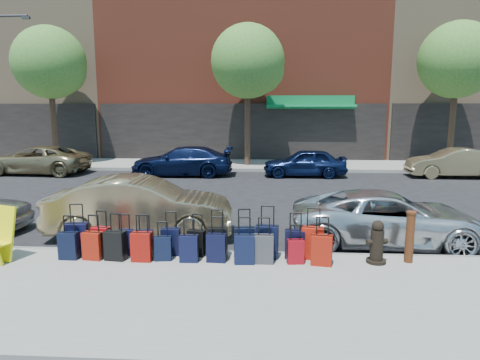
# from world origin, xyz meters

# --- Properties ---
(ground) EXTENTS (120.00, 120.00, 0.00)m
(ground) POSITION_xyz_m (0.00, 0.00, 0.00)
(ground) COLOR black
(ground) RESTS_ON ground
(sidewalk_near) EXTENTS (60.00, 4.00, 0.15)m
(sidewalk_near) POSITION_xyz_m (0.00, -6.50, 0.07)
(sidewalk_near) COLOR gray
(sidewalk_near) RESTS_ON ground
(sidewalk_far) EXTENTS (60.00, 4.00, 0.15)m
(sidewalk_far) POSITION_xyz_m (0.00, 10.00, 0.07)
(sidewalk_far) COLOR gray
(sidewalk_far) RESTS_ON ground
(curb_near) EXTENTS (60.00, 0.08, 0.15)m
(curb_near) POSITION_xyz_m (0.00, -4.48, 0.07)
(curb_near) COLOR gray
(curb_near) RESTS_ON ground
(curb_far) EXTENTS (60.00, 0.08, 0.15)m
(curb_far) POSITION_xyz_m (0.00, 7.98, 0.07)
(curb_far) COLOR gray
(curb_far) RESTS_ON ground
(building_left) EXTENTS (15.00, 12.12, 16.00)m
(building_left) POSITION_xyz_m (-16.00, 17.98, 7.98)
(building_left) COLOR #8E7457
(building_left) RESTS_ON ground
(building_center) EXTENTS (17.00, 12.85, 20.00)m
(building_center) POSITION_xyz_m (0.00, 17.99, 9.98)
(building_center) COLOR maroon
(building_center) RESTS_ON ground
(tree_left) EXTENTS (3.80, 3.80, 7.27)m
(tree_left) POSITION_xyz_m (-9.86, 9.50, 5.41)
(tree_left) COLOR black
(tree_left) RESTS_ON sidewalk_far
(tree_center) EXTENTS (3.80, 3.80, 7.27)m
(tree_center) POSITION_xyz_m (0.64, 9.50, 5.41)
(tree_center) COLOR black
(tree_center) RESTS_ON sidewalk_far
(tree_right) EXTENTS (3.80, 3.80, 7.27)m
(tree_right) POSITION_xyz_m (11.14, 9.50, 5.41)
(tree_right) COLOR black
(tree_right) RESTS_ON sidewalk_far
(suitcase_front_0) EXTENTS (0.48, 0.31, 1.07)m
(suitcase_front_0) POSITION_xyz_m (-2.42, -4.85, 0.48)
(suitcase_front_0) COLOR black
(suitcase_front_0) RESTS_ON sidewalk_near
(suitcase_front_1) EXTENTS (0.41, 0.27, 0.91)m
(suitcase_front_1) POSITION_xyz_m (-1.94, -4.78, 0.44)
(suitcase_front_1) COLOR #A60A0F
(suitcase_front_1) RESTS_ON sidewalk_near
(suitcase_front_2) EXTENTS (0.39, 0.26, 0.86)m
(suitcase_front_2) POSITION_xyz_m (-1.43, -4.81, 0.42)
(suitcase_front_2) COLOR black
(suitcase_front_2) RESTS_ON sidewalk_near
(suitcase_front_3) EXTENTS (0.38, 0.25, 0.86)m
(suitcase_front_3) POSITION_xyz_m (-1.01, -4.83, 0.42)
(suitcase_front_3) COLOR black
(suitcase_front_3) RESTS_ON sidewalk_near
(suitcase_front_4) EXTENTS (0.38, 0.21, 0.91)m
(suitcase_front_4) POSITION_xyz_m (-0.47, -4.76, 0.44)
(suitcase_front_4) COLOR black
(suitcase_front_4) RESTS_ON sidewalk_near
(suitcase_front_5) EXTENTS (0.39, 0.27, 0.87)m
(suitcase_front_5) POSITION_xyz_m (0.07, -4.78, 0.42)
(suitcase_front_5) COLOR black
(suitcase_front_5) RESTS_ON sidewalk_near
(suitcase_front_6) EXTENTS (0.42, 0.25, 1.00)m
(suitcase_front_6) POSITION_xyz_m (0.50, -4.84, 0.46)
(suitcase_front_6) COLOR black
(suitcase_front_6) RESTS_ON sidewalk_near
(suitcase_front_7) EXTENTS (0.44, 0.28, 1.00)m
(suitcase_front_7) POSITION_xyz_m (1.05, -4.80, 0.46)
(suitcase_front_7) COLOR black
(suitcase_front_7) RESTS_ON sidewalk_near
(suitcase_front_8) EXTENTS (0.47, 0.29, 1.08)m
(suitcase_front_8) POSITION_xyz_m (1.51, -4.83, 0.49)
(suitcase_front_8) COLOR black
(suitcase_front_8) RESTS_ON sidewalk_near
(suitcase_front_9) EXTENTS (0.42, 0.26, 0.95)m
(suitcase_front_9) POSITION_xyz_m (2.08, -4.82, 0.45)
(suitcase_front_9) COLOR black
(suitcase_front_9) RESTS_ON sidewalk_near
(suitcase_front_10) EXTENTS (0.47, 0.32, 1.05)m
(suitcase_front_10) POSITION_xyz_m (2.43, -4.83, 0.48)
(suitcase_front_10) COLOR #B31C0B
(suitcase_front_10) RESTS_ON sidewalk_near
(suitcase_back_0) EXTENTS (0.38, 0.23, 0.89)m
(suitcase_back_0) POSITION_xyz_m (-2.47, -5.13, 0.43)
(suitcase_back_0) COLOR black
(suitcase_back_0) RESTS_ON sidewalk_near
(suitcase_back_1) EXTENTS (0.41, 0.27, 0.91)m
(suitcase_back_1) POSITION_xyz_m (-1.98, -5.12, 0.43)
(suitcase_back_1) COLOR maroon
(suitcase_back_1) RESTS_ON sidewalk_near
(suitcase_back_2) EXTENTS (0.43, 0.29, 0.95)m
(suitcase_back_2) POSITION_xyz_m (-1.52, -5.13, 0.45)
(suitcase_back_2) COLOR black
(suitcase_back_2) RESTS_ON sidewalk_near
(suitcase_back_3) EXTENTS (0.40, 0.24, 0.94)m
(suitcase_back_3) POSITION_xyz_m (-0.97, -5.16, 0.44)
(suitcase_back_3) COLOR maroon
(suitcase_back_3) RESTS_ON sidewalk_near
(suitcase_back_4) EXTENTS (0.35, 0.24, 0.79)m
(suitcase_back_4) POSITION_xyz_m (-0.57, -5.08, 0.40)
(suitcase_back_4) COLOR black
(suitcase_back_4) RESTS_ON sidewalk_near
(suitcase_back_5) EXTENTS (0.37, 0.22, 0.86)m
(suitcase_back_5) POSITION_xyz_m (-0.03, -5.13, 0.42)
(suitcase_back_5) COLOR black
(suitcase_back_5) RESTS_ON sidewalk_near
(suitcase_back_6) EXTENTS (0.39, 0.25, 0.90)m
(suitcase_back_6) POSITION_xyz_m (0.51, -5.09, 0.43)
(suitcase_back_6) COLOR black
(suitcase_back_6) RESTS_ON sidewalk_near
(suitcase_back_7) EXTENTS (0.40, 0.24, 0.93)m
(suitcase_back_7) POSITION_xyz_m (1.07, -5.17, 0.44)
(suitcase_back_7) COLOR black
(suitcase_back_7) RESTS_ON sidewalk_near
(suitcase_back_8) EXTENTS (0.39, 0.23, 0.91)m
(suitcase_back_8) POSITION_xyz_m (1.45, -5.12, 0.44)
(suitcase_back_8) COLOR #38373C
(suitcase_back_8) RESTS_ON sidewalk_near
(suitcase_back_9) EXTENTS (0.34, 0.22, 0.77)m
(suitcase_back_9) POSITION_xyz_m (2.07, -5.11, 0.39)
(suitcase_back_9) COLOR maroon
(suitcase_back_9) RESTS_ON sidewalk_near
(suitcase_back_10) EXTENTS (0.43, 0.29, 0.95)m
(suitcase_back_10) POSITION_xyz_m (2.57, -5.16, 0.45)
(suitcase_back_10) COLOR #951709
(suitcase_back_10) RESTS_ON sidewalk_near
(fire_hydrant) EXTENTS (0.44, 0.39, 0.86)m
(fire_hydrant) POSITION_xyz_m (3.67, -4.98, 0.54)
(fire_hydrant) COLOR black
(fire_hydrant) RESTS_ON sidewalk_near
(bollard) EXTENTS (0.19, 0.19, 1.03)m
(bollard) POSITION_xyz_m (4.31, -4.90, 0.68)
(bollard) COLOR #38190C
(bollard) RESTS_ON sidewalk_near
(car_near_1) EXTENTS (4.60, 1.89, 1.48)m
(car_near_1) POSITION_xyz_m (-1.60, -3.03, 0.74)
(car_near_1) COLOR #9F8861
(car_near_1) RESTS_ON ground
(car_near_2) EXTENTS (4.60, 2.36, 1.24)m
(car_near_2) POSITION_xyz_m (4.37, -3.30, 0.62)
(car_near_2) COLOR silver
(car_near_2) RESTS_ON ground
(car_far_0) EXTENTS (5.01, 2.55, 1.36)m
(car_far_0) POSITION_xyz_m (-9.52, 6.67, 0.68)
(car_far_0) COLOR #918059
(car_far_0) RESTS_ON ground
(car_far_1) EXTENTS (4.76, 2.01, 1.37)m
(car_far_1) POSITION_xyz_m (-2.45, 6.56, 0.69)
(car_far_1) COLOR #0B1433
(car_far_1) RESTS_ON ground
(car_far_2) EXTENTS (3.82, 1.56, 1.30)m
(car_far_2) POSITION_xyz_m (3.29, 6.61, 0.65)
(car_far_2) COLOR #0D193D
(car_far_2) RESTS_ON ground
(car_far_3) EXTENTS (4.12, 1.52, 1.35)m
(car_far_3) POSITION_xyz_m (10.06, 6.75, 0.67)
(car_far_3) COLOR tan
(car_far_3) RESTS_ON ground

